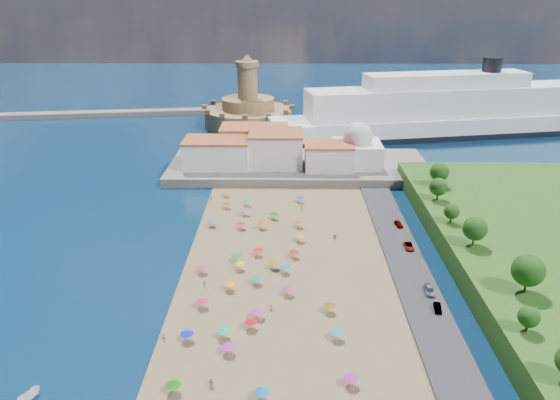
{
  "coord_description": "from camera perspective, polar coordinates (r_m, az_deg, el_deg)",
  "views": [
    {
      "loc": [
        5.62,
        -109.61,
        61.55
      ],
      "look_at": [
        4.0,
        25.0,
        8.0
      ],
      "focal_mm": 35.0,
      "sensor_mm": 36.0,
      "label": 1
    }
  ],
  "objects": [
    {
      "name": "beachgoers",
      "position": [
        123.3,
        -3.64,
        -7.71
      ],
      "size": [
        37.32,
        98.39,
        1.87
      ],
      "color": "tan",
      "rests_on": "beach"
    },
    {
      "name": "domed_building",
      "position": [
        189.68,
        8.08,
        5.38
      ],
      "size": [
        16.0,
        16.0,
        15.0
      ],
      "color": "silver",
      "rests_on": "terrace"
    },
    {
      "name": "parked_cars",
      "position": [
        131.3,
        14.07,
        -6.31
      ],
      "size": [
        2.2,
        44.74,
        1.37
      ],
      "color": "gray",
      "rests_on": "promenade"
    },
    {
      "name": "beach_parasols",
      "position": [
        114.44,
        -2.68,
        -9.6
      ],
      "size": [
        33.27,
        115.04,
        2.2
      ],
      "color": "gray",
      "rests_on": "beach"
    },
    {
      "name": "cruise_ship",
      "position": [
        247.1,
        16.69,
        8.68
      ],
      "size": [
        151.48,
        50.14,
        32.77
      ],
      "color": "black",
      "rests_on": "ground"
    },
    {
      "name": "fortress",
      "position": [
        254.23,
        -3.34,
        9.19
      ],
      "size": [
        40.0,
        40.0,
        32.4
      ],
      "color": "#99744C",
      "rests_on": "ground"
    },
    {
      "name": "ground",
      "position": [
        125.84,
        -1.98,
        -7.61
      ],
      "size": [
        700.0,
        700.0,
        0.0
      ],
      "primitive_type": "plane",
      "color": "#071938",
      "rests_on": "ground"
    },
    {
      "name": "jetty",
      "position": [
        226.51,
        -3.82,
        6.19
      ],
      "size": [
        18.0,
        70.0,
        2.4
      ],
      "primitive_type": "cube",
      "color": "#59544C",
      "rests_on": "ground"
    },
    {
      "name": "terrace",
      "position": [
        192.28,
        1.96,
        3.48
      ],
      "size": [
        90.0,
        36.0,
        3.0
      ],
      "primitive_type": "cube",
      "color": "#59544C",
      "rests_on": "ground"
    },
    {
      "name": "breakwater",
      "position": [
        293.19,
        -22.8,
        8.15
      ],
      "size": [
        199.03,
        34.77,
        2.6
      ],
      "primitive_type": "cube",
      "rotation": [
        0.0,
        0.0,
        0.14
      ],
      "color": "#59544C",
      "rests_on": "ground"
    },
    {
      "name": "waterfront_buildings",
      "position": [
        191.15,
        -1.95,
        5.37
      ],
      "size": [
        57.0,
        29.0,
        11.0
      ],
      "color": "silver",
      "rests_on": "terrace"
    },
    {
      "name": "hillside_trees",
      "position": [
        123.58,
        20.98,
        -4.45
      ],
      "size": [
        14.59,
        107.52,
        8.01
      ],
      "color": "#382314",
      "rests_on": "hillside"
    }
  ]
}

